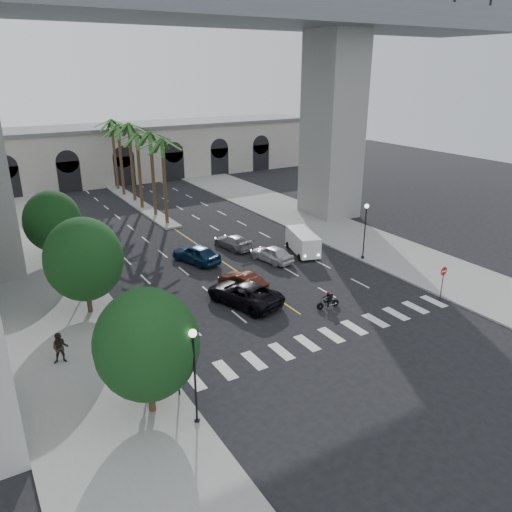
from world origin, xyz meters
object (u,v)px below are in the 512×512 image
at_px(traffic_signal_near, 177,357).
at_px(car_d, 233,242).
at_px(car_a, 272,254).
at_px(cargo_van, 303,242).
at_px(do_not_enter_sign, 443,276).
at_px(motorcycle_rider, 329,300).
at_px(car_c, 244,293).
at_px(traffic_signal_far, 151,325).
at_px(pedestrian_a, 156,356).
at_px(car_e, 196,254).
at_px(lamp_post_left_far, 88,244).
at_px(lamp_post_left_near, 194,369).
at_px(lamp_post_right, 365,227).
at_px(car_b, 243,282).
at_px(pedestrian_b, 60,348).

distance_m(traffic_signal_near, car_d, 23.96).
bearing_deg(car_a, traffic_signal_near, 31.78).
bearing_deg(cargo_van, do_not_enter_sign, -61.64).
xyz_separation_m(motorcycle_rider, car_c, (-5.04, 3.83, 0.24)).
distance_m(traffic_signal_far, pedestrian_a, 1.83).
bearing_deg(traffic_signal_far, car_e, 56.51).
bearing_deg(lamp_post_left_far, motorcycle_rider, -45.79).
height_order(lamp_post_left_near, car_c, lamp_post_left_near).
bearing_deg(pedestrian_a, motorcycle_rider, -23.78).
distance_m(traffic_signal_near, pedestrian_a, 3.30).
distance_m(motorcycle_rider, car_a, 10.31).
bearing_deg(car_e, car_a, 133.34).
distance_m(traffic_signal_near, car_e, 20.11).
distance_m(lamp_post_right, traffic_signal_near, 25.02).
relative_size(car_a, car_c, 0.72).
bearing_deg(motorcycle_rider, traffic_signal_far, -172.79).
relative_size(traffic_signal_near, car_c, 0.59).
distance_m(lamp_post_left_far, car_b, 13.09).
xyz_separation_m(car_e, pedestrian_b, (-13.96, -11.27, 0.27)).
distance_m(lamp_post_right, traffic_signal_far, 23.62).
xyz_separation_m(motorcycle_rider, car_b, (-3.90, 6.00, 0.12)).
bearing_deg(motorcycle_rider, cargo_van, 69.48).
distance_m(lamp_post_left_near, cargo_van, 25.72).
xyz_separation_m(lamp_post_right, car_a, (-7.46, 4.00, -2.46)).
bearing_deg(car_a, lamp_post_left_near, 36.14).
height_order(pedestrian_b, do_not_enter_sign, do_not_enter_sign).
xyz_separation_m(lamp_post_right, do_not_enter_sign, (-0.90, -9.64, -1.20)).
relative_size(car_a, pedestrian_a, 2.52).
distance_m(lamp_post_right, car_c, 14.43).
relative_size(car_e, do_not_enter_sign, 1.80).
relative_size(car_e, pedestrian_b, 2.57).
xyz_separation_m(car_b, car_e, (-0.65, 7.52, 0.12)).
relative_size(cargo_van, pedestrian_b, 2.73).
height_order(car_b, car_d, car_b).
relative_size(car_e, pedestrian_a, 2.86).
bearing_deg(pedestrian_b, car_a, 38.05).
height_order(car_a, pedestrian_a, pedestrian_a).
distance_m(traffic_signal_near, traffic_signal_far, 4.00).
relative_size(car_d, cargo_van, 0.87).
bearing_deg(lamp_post_right, cargo_van, 132.01).
relative_size(lamp_post_left_far, car_b, 1.20).
bearing_deg(car_a, car_b, 25.80).
bearing_deg(motorcycle_rider, car_b, 128.96).
distance_m(car_d, pedestrian_a, 21.69).
xyz_separation_m(traffic_signal_far, car_c, (8.66, 4.14, -1.65)).
xyz_separation_m(lamp_post_left_near, lamp_post_right, (22.80, 13.00, 0.00)).
xyz_separation_m(lamp_post_right, motorcycle_rider, (-9.00, -6.19, -2.60)).
xyz_separation_m(car_a, car_d, (-1.38, 4.96, -0.08)).
relative_size(traffic_signal_near, car_b, 0.82).
xyz_separation_m(traffic_signal_near, motorcycle_rider, (13.70, 4.31, -1.89)).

